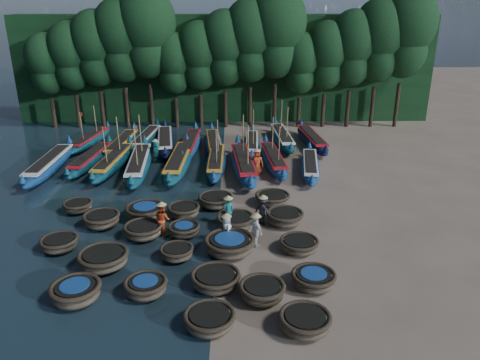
{
  "coord_description": "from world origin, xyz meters",
  "views": [
    {
      "loc": [
        0.88,
        -23.22,
        11.52
      ],
      "look_at": [
        1.23,
        2.82,
        1.3
      ],
      "focal_mm": 35.0,
      "sensor_mm": 36.0,
      "label": 1
    }
  ],
  "objects_px": {
    "coracle_16": "(143,230)",
    "long_boat_10": "(122,144)",
    "coracle_8": "(262,291)",
    "fisherman_3": "(263,210)",
    "long_boat_13": "(190,145)",
    "fisherman_6": "(257,161)",
    "long_boat_15": "(252,144)",
    "coracle_13": "(230,245)",
    "long_boat_8": "(310,166)",
    "long_boat_0": "(50,164)",
    "long_boat_16": "(282,138)",
    "coracle_21": "(145,211)",
    "long_boat_17": "(312,139)",
    "coracle_9": "(313,279)",
    "long_boat_11": "(146,139)",
    "long_boat_5": "(216,162)",
    "fisherman_1": "(228,209)",
    "coracle_4": "(305,322)",
    "coracle_5": "(76,292)",
    "coracle_20": "(78,206)",
    "coracle_17": "(184,230)",
    "coracle_18": "(236,221)",
    "fisherman_2": "(162,218)",
    "coracle_19": "(285,217)",
    "coracle_24": "(272,198)",
    "long_boat_4": "(179,162)",
    "long_boat_1": "(91,159)",
    "coracle_22": "(184,211)",
    "coracle_10": "(59,243)",
    "coracle_11": "(104,259)",
    "coracle_3": "(210,320)",
    "coracle_14": "(299,244)",
    "long_boat_12": "(165,141)",
    "long_boat_9": "(91,140)",
    "long_boat_2": "(113,162)",
    "coracle_7": "(216,279)",
    "fisherman_5": "(156,151)"
  },
  "relations": [
    {
      "from": "coracle_13",
      "to": "long_boat_8",
      "type": "bearing_deg",
      "value": 63.22
    },
    {
      "from": "coracle_8",
      "to": "long_boat_1",
      "type": "xyz_separation_m",
      "value": [
        -11.52,
        16.31,
        0.1
      ]
    },
    {
      "from": "coracle_19",
      "to": "long_boat_10",
      "type": "relative_size",
      "value": 0.3
    },
    {
      "from": "long_boat_11",
      "to": "fisherman_3",
      "type": "height_order",
      "value": "fisherman_3"
    },
    {
      "from": "long_boat_13",
      "to": "coracle_4",
      "type": "bearing_deg",
      "value": -71.78
    },
    {
      "from": "coracle_4",
      "to": "long_boat_4",
      "type": "height_order",
      "value": "long_boat_4"
    },
    {
      "from": "coracle_18",
      "to": "fisherman_5",
      "type": "distance_m",
      "value": 12.17
    },
    {
      "from": "fisherman_1",
      "to": "coracle_3",
      "type": "bearing_deg",
      "value": 67.91
    },
    {
      "from": "coracle_3",
      "to": "fisherman_3",
      "type": "distance_m",
      "value": 8.96
    },
    {
      "from": "coracle_8",
      "to": "fisherman_3",
      "type": "distance_m",
      "value": 6.89
    },
    {
      "from": "long_boat_15",
      "to": "long_boat_17",
      "type": "relative_size",
      "value": 0.88
    },
    {
      "from": "coracle_20",
      "to": "fisherman_1",
      "type": "height_order",
      "value": "fisherman_1"
    },
    {
      "from": "coracle_8",
      "to": "coracle_21",
      "type": "distance_m",
      "value": 9.68
    },
    {
      "from": "coracle_4",
      "to": "long_boat_0",
      "type": "height_order",
      "value": "long_boat_0"
    },
    {
      "from": "long_boat_13",
      "to": "fisherman_6",
      "type": "xyz_separation_m",
      "value": [
        5.1,
        -5.29,
        0.39
      ]
    },
    {
      "from": "coracle_5",
      "to": "coracle_19",
      "type": "height_order",
      "value": "coracle_5"
    },
    {
      "from": "coracle_24",
      "to": "long_boat_8",
      "type": "distance_m",
      "value": 6.18
    },
    {
      "from": "long_boat_17",
      "to": "fisherman_1",
      "type": "xyz_separation_m",
      "value": [
        -6.75,
        -14.34,
        0.37
      ]
    },
    {
      "from": "coracle_5",
      "to": "coracle_20",
      "type": "xyz_separation_m",
      "value": [
        -2.55,
        8.52,
        -0.1
      ]
    },
    {
      "from": "coracle_10",
      "to": "long_boat_4",
      "type": "xyz_separation_m",
      "value": [
        4.59,
        11.29,
        0.22
      ]
    },
    {
      "from": "coracle_22",
      "to": "fisherman_2",
      "type": "distance_m",
      "value": 2.25
    },
    {
      "from": "coracle_4",
      "to": "long_boat_17",
      "type": "bearing_deg",
      "value": 80.49
    },
    {
      "from": "coracle_21",
      "to": "long_boat_17",
      "type": "xyz_separation_m",
      "value": [
        11.36,
        13.53,
        0.09
      ]
    },
    {
      "from": "long_boat_8",
      "to": "long_boat_16",
      "type": "relative_size",
      "value": 0.89
    },
    {
      "from": "coracle_16",
      "to": "long_boat_15",
      "type": "height_order",
      "value": "long_boat_15"
    },
    {
      "from": "coracle_18",
      "to": "long_boat_0",
      "type": "distance_m",
      "value": 15.61
    },
    {
      "from": "long_boat_5",
      "to": "long_boat_0",
      "type": "bearing_deg",
      "value": -176.84
    },
    {
      "from": "coracle_20",
      "to": "long_boat_11",
      "type": "xyz_separation_m",
      "value": [
        1.65,
        13.06,
        0.15
      ]
    },
    {
      "from": "fisherman_6",
      "to": "fisherman_1",
      "type": "bearing_deg",
      "value": -95.4
    },
    {
      "from": "coracle_4",
      "to": "long_boat_9",
      "type": "xyz_separation_m",
      "value": [
        -14.44,
        23.29,
        0.09
      ]
    },
    {
      "from": "long_boat_0",
      "to": "fisherman_6",
      "type": "xyz_separation_m",
      "value": [
        14.51,
        -0.6,
        0.36
      ]
    },
    {
      "from": "coracle_11",
      "to": "coracle_16",
      "type": "height_order",
      "value": "coracle_11"
    },
    {
      "from": "coracle_7",
      "to": "coracle_19",
      "type": "height_order",
      "value": "coracle_19"
    },
    {
      "from": "coracle_18",
      "to": "fisherman_2",
      "type": "relative_size",
      "value": 1.23
    },
    {
      "from": "coracle_9",
      "to": "long_boat_11",
      "type": "bearing_deg",
      "value": 117.21
    },
    {
      "from": "coracle_21",
      "to": "long_boat_5",
      "type": "distance_m",
      "value": 8.83
    },
    {
      "from": "fisherman_6",
      "to": "coracle_10",
      "type": "bearing_deg",
      "value": -125.91
    },
    {
      "from": "coracle_3",
      "to": "long_boat_12",
      "type": "relative_size",
      "value": 0.27
    },
    {
      "from": "coracle_24",
      "to": "fisherman_1",
      "type": "bearing_deg",
      "value": -134.54
    },
    {
      "from": "coracle_7",
      "to": "long_boat_5",
      "type": "distance_m",
      "value": 14.7
    },
    {
      "from": "long_boat_8",
      "to": "fisherman_3",
      "type": "bearing_deg",
      "value": -108.28
    },
    {
      "from": "coracle_16",
      "to": "long_boat_10",
      "type": "xyz_separation_m",
      "value": [
        -4.27,
        14.55,
        0.12
      ]
    },
    {
      "from": "long_boat_12",
      "to": "fisherman_6",
      "type": "xyz_separation_m",
      "value": [
        7.18,
        -6.21,
        0.39
      ]
    },
    {
      "from": "long_boat_5",
      "to": "fisherman_1",
      "type": "bearing_deg",
      "value": -83.39
    },
    {
      "from": "long_boat_16",
      "to": "fisherman_1",
      "type": "bearing_deg",
      "value": -110.51
    },
    {
      "from": "long_boat_11",
      "to": "long_boat_4",
      "type": "bearing_deg",
      "value": -54.96
    },
    {
      "from": "coracle_17",
      "to": "long_boat_5",
      "type": "bearing_deg",
      "value": 82.58
    },
    {
      "from": "long_boat_2",
      "to": "long_boat_11",
      "type": "relative_size",
      "value": 1.08
    },
    {
      "from": "coracle_5",
      "to": "fisherman_3",
      "type": "xyz_separation_m",
      "value": [
        7.94,
        6.89,
        0.38
      ]
    },
    {
      "from": "coracle_14",
      "to": "long_boat_8",
      "type": "distance_m",
      "value": 11.06
    }
  ]
}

